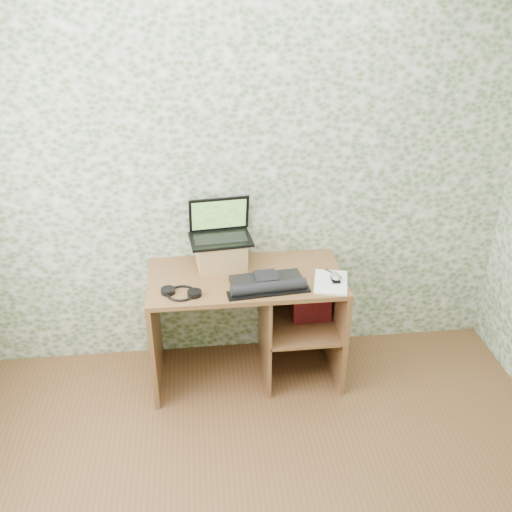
{
  "coord_description": "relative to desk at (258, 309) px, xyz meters",
  "views": [
    {
      "loc": [
        -0.27,
        -1.58,
        2.52
      ],
      "look_at": [
        0.06,
        1.39,
        0.91
      ],
      "focal_mm": 40.0,
      "sensor_mm": 36.0,
      "label": 1
    }
  ],
  "objects": [
    {
      "name": "desk",
      "position": [
        0.0,
        0.0,
        0.0
      ],
      "size": [
        1.2,
        0.6,
        0.75
      ],
      "color": "brown",
      "rests_on": "floor"
    },
    {
      "name": "riser",
      "position": [
        -0.22,
        0.12,
        0.36
      ],
      "size": [
        0.32,
        0.28,
        0.18
      ],
      "primitive_type": "cube",
      "rotation": [
        0.0,
        0.0,
        0.1
      ],
      "color": "#9F7247",
      "rests_on": "desk"
    },
    {
      "name": "notepad",
      "position": [
        0.42,
        -0.17,
        0.28
      ],
      "size": [
        0.26,
        0.32,
        0.01
      ],
      "primitive_type": "cube",
      "rotation": [
        0.0,
        0.0,
        -0.25
      ],
      "color": "white",
      "rests_on": "desk"
    },
    {
      "name": "mouse",
      "position": [
        0.45,
        -0.16,
        0.3
      ],
      "size": [
        0.06,
        0.1,
        0.03
      ],
      "primitive_type": "ellipsoid",
      "rotation": [
        0.0,
        0.0,
        -0.03
      ],
      "color": "#B1B1B4",
      "rests_on": "notepad"
    },
    {
      "name": "wall_back",
      "position": [
        -0.08,
        0.28,
        0.82
      ],
      "size": [
        3.5,
        0.0,
        3.5
      ],
      "primitive_type": "plane",
      "rotation": [
        1.57,
        0.0,
        0.0
      ],
      "color": "silver",
      "rests_on": "ground"
    },
    {
      "name": "red_box",
      "position": [
        0.35,
        -0.03,
        0.06
      ],
      "size": [
        0.25,
        0.08,
        0.3
      ],
      "primitive_type": "cube",
      "rotation": [
        0.0,
        0.0,
        0.02
      ],
      "color": "maroon",
      "rests_on": "desk"
    },
    {
      "name": "laptop",
      "position": [
        -0.22,
        0.16,
        0.51
      ],
      "size": [
        0.4,
        0.3,
        0.25
      ],
      "rotation": [
        0.0,
        0.0,
        0.1
      ],
      "color": "black",
      "rests_on": "riser"
    },
    {
      "name": "pen",
      "position": [
        0.46,
        -0.08,
        0.29
      ],
      "size": [
        0.08,
        0.12,
        0.01
      ],
      "primitive_type": "cylinder",
      "rotation": [
        1.57,
        0.0,
        0.61
      ],
      "color": "black",
      "rests_on": "notepad"
    },
    {
      "name": "keyboard",
      "position": [
        0.04,
        -0.17,
        0.29
      ],
      "size": [
        0.5,
        0.29,
        0.07
      ],
      "rotation": [
        0.0,
        0.0,
        0.1
      ],
      "color": "black",
      "rests_on": "desk"
    },
    {
      "name": "headphones",
      "position": [
        -0.47,
        -0.2,
        0.28
      ],
      "size": [
        0.24,
        0.22,
        0.03
      ],
      "rotation": [
        0.0,
        0.0,
        -0.28
      ],
      "color": "black",
      "rests_on": "desk"
    }
  ]
}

